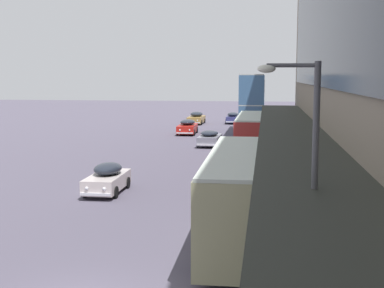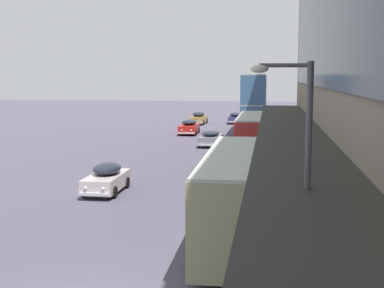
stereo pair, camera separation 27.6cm
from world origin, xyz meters
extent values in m
cube|color=#2C2F28|center=(6.40, 0.00, 3.51)|extent=(3.20, 72.00, 0.24)
cube|color=#416996|center=(3.68, 45.61, 1.84)|extent=(2.54, 11.38, 2.97)
cube|color=black|center=(3.68, 45.61, 2.19)|extent=(2.58, 10.47, 1.31)
cube|color=silver|center=(3.68, 45.61, 3.37)|extent=(2.44, 11.38, 0.12)
cube|color=#416996|center=(3.68, 45.61, 4.91)|extent=(2.54, 11.38, 2.97)
cube|color=black|center=(3.68, 45.61, 5.27)|extent=(2.58, 10.47, 1.31)
cube|color=silver|center=(3.68, 45.61, 6.45)|extent=(2.44, 11.38, 0.12)
cube|color=black|center=(3.68, 51.34, 6.15)|extent=(1.27, 0.06, 0.36)
cylinder|color=black|center=(2.41, 49.48, 0.50)|extent=(0.25, 1.00, 1.00)
cylinder|color=black|center=(4.95, 49.48, 0.50)|extent=(0.25, 1.00, 1.00)
cylinder|color=black|center=(2.41, 42.08, 0.50)|extent=(0.25, 1.00, 1.00)
cylinder|color=black|center=(4.94, 42.08, 0.50)|extent=(0.25, 1.00, 1.00)
cylinder|color=black|center=(2.41, 44.76, 0.50)|extent=(0.25, 1.00, 1.00)
cylinder|color=black|center=(4.95, 44.76, 0.50)|extent=(0.25, 1.00, 1.00)
cube|color=#B5312D|center=(4.21, 26.78, 1.81)|extent=(2.43, 10.22, 2.93)
cube|color=black|center=(4.21, 26.78, 2.17)|extent=(2.47, 9.40, 1.29)
cube|color=silver|center=(4.21, 26.78, 3.33)|extent=(2.33, 10.22, 0.12)
cube|color=black|center=(4.22, 31.93, 3.03)|extent=(1.20, 0.06, 0.36)
cylinder|color=black|center=(3.02, 30.26, 0.50)|extent=(0.25, 1.00, 1.00)
cylinder|color=black|center=(5.42, 30.25, 0.50)|extent=(0.25, 1.00, 1.00)
cylinder|color=black|center=(3.00, 23.62, 0.50)|extent=(0.25, 1.00, 1.00)
cylinder|color=black|center=(5.40, 23.61, 0.50)|extent=(0.25, 1.00, 1.00)
cube|color=tan|center=(4.21, 6.27, 1.85)|extent=(2.56, 10.80, 3.00)
cube|color=black|center=(4.21, 6.27, 2.21)|extent=(2.59, 9.94, 1.32)
cube|color=silver|center=(4.21, 6.27, 3.40)|extent=(2.46, 10.80, 0.12)
cube|color=black|center=(4.15, 11.70, 3.10)|extent=(1.22, 0.07, 0.36)
cylinder|color=black|center=(2.94, 9.92, 0.50)|extent=(0.26, 1.00, 1.00)
cylinder|color=black|center=(5.39, 9.95, 0.50)|extent=(0.26, 1.00, 1.00)
cylinder|color=black|center=(3.02, 2.92, 0.50)|extent=(0.26, 1.00, 1.00)
cylinder|color=black|center=(5.46, 2.95, 0.50)|extent=(0.26, 1.00, 1.00)
cylinder|color=black|center=(2.99, 5.45, 0.50)|extent=(0.26, 1.00, 1.00)
cylinder|color=black|center=(5.44, 5.48, 0.50)|extent=(0.26, 1.00, 1.00)
cube|color=#B41C15|center=(-3.33, 43.69, 0.62)|extent=(1.95, 4.63, 0.80)
ellipsoid|color=#1E232D|center=(-3.33, 43.92, 1.29)|extent=(1.68, 2.56, 0.60)
cube|color=silver|center=(-3.27, 41.34, 0.37)|extent=(1.76, 0.16, 0.14)
cube|color=silver|center=(-3.38, 46.03, 0.37)|extent=(1.76, 0.16, 0.14)
sphere|color=silver|center=(-2.76, 41.38, 0.67)|extent=(0.18, 0.18, 0.18)
sphere|color=silver|center=(-3.78, 41.36, 0.67)|extent=(0.18, 0.18, 0.18)
cylinder|color=black|center=(-2.37, 42.29, 0.32)|extent=(0.16, 0.64, 0.64)
cylinder|color=black|center=(-4.21, 42.24, 0.32)|extent=(0.16, 0.64, 0.64)
cylinder|color=black|center=(-2.44, 45.13, 0.32)|extent=(0.16, 0.64, 0.64)
cylinder|color=black|center=(-4.28, 45.09, 0.32)|extent=(0.16, 0.64, 0.64)
cube|color=navy|center=(0.79, 57.84, 0.60)|extent=(1.68, 4.37, 0.75)
ellipsoid|color=#1E232D|center=(0.79, 57.62, 1.22)|extent=(1.47, 2.40, 0.54)
cube|color=silver|center=(0.78, 60.07, 0.37)|extent=(1.58, 0.13, 0.14)
cube|color=silver|center=(0.80, 55.61, 0.37)|extent=(1.58, 0.13, 0.14)
sphere|color=silver|center=(0.32, 60.04, 0.65)|extent=(0.18, 0.18, 0.18)
sphere|color=silver|center=(1.24, 60.04, 0.65)|extent=(0.18, 0.18, 0.18)
cylinder|color=black|center=(-0.05, 59.19, 0.32)|extent=(0.14, 0.64, 0.64)
cylinder|color=black|center=(1.61, 59.19, 0.32)|extent=(0.14, 0.64, 0.64)
cylinder|color=black|center=(-0.03, 56.48, 0.32)|extent=(0.14, 0.64, 0.64)
cylinder|color=black|center=(1.63, 56.49, 0.32)|extent=(0.14, 0.64, 0.64)
cube|color=gray|center=(0.13, 34.15, 0.59)|extent=(1.95, 4.14, 0.74)
ellipsoid|color=#1E232D|center=(0.12, 33.95, 1.18)|extent=(1.66, 2.30, 0.50)
cube|color=silver|center=(0.21, 36.24, 0.37)|extent=(1.71, 0.18, 0.14)
cube|color=silver|center=(0.05, 32.06, 0.37)|extent=(1.71, 0.18, 0.14)
sphere|color=silver|center=(-0.29, 36.23, 0.64)|extent=(0.18, 0.18, 0.18)
sphere|color=silver|center=(0.70, 36.19, 0.64)|extent=(0.18, 0.18, 0.18)
cylinder|color=black|center=(-0.72, 35.45, 0.32)|extent=(0.16, 0.64, 0.64)
cylinder|color=black|center=(1.07, 35.38, 0.32)|extent=(0.16, 0.64, 0.64)
cylinder|color=black|center=(-0.82, 32.92, 0.32)|extent=(0.16, 0.64, 0.64)
cylinder|color=black|center=(0.98, 32.85, 0.32)|extent=(0.16, 0.64, 0.64)
cube|color=olive|center=(-3.95, 56.06, 0.61)|extent=(1.96, 4.65, 0.79)
ellipsoid|color=#1E232D|center=(-3.94, 56.29, 1.30)|extent=(1.68, 2.57, 0.64)
cube|color=silver|center=(-4.02, 53.71, 0.37)|extent=(1.74, 0.17, 0.14)
cube|color=silver|center=(-3.88, 58.40, 0.37)|extent=(1.74, 0.17, 0.14)
sphere|color=silver|center=(-3.51, 53.73, 0.66)|extent=(0.18, 0.18, 0.18)
sphere|color=silver|center=(-4.52, 53.76, 0.66)|extent=(0.18, 0.18, 0.18)
cylinder|color=black|center=(-3.08, 54.61, 0.32)|extent=(0.16, 0.64, 0.64)
cylinder|color=black|center=(-4.90, 54.66, 0.32)|extent=(0.16, 0.64, 0.64)
cylinder|color=black|center=(-2.99, 57.45, 0.32)|extent=(0.16, 0.64, 0.64)
cylinder|color=black|center=(-4.82, 57.51, 0.32)|extent=(0.16, 0.64, 0.64)
cube|color=beige|center=(-3.40, 13.94, 0.61)|extent=(1.71, 4.13, 0.78)
ellipsoid|color=#1E232D|center=(-3.40, 14.14, 1.30)|extent=(1.49, 2.28, 0.66)
cube|color=silver|center=(-3.38, 11.83, 0.37)|extent=(1.59, 0.13, 0.14)
cube|color=silver|center=(-3.42, 16.05, 0.37)|extent=(1.59, 0.13, 0.14)
sphere|color=silver|center=(-2.92, 11.86, 0.66)|extent=(0.18, 0.18, 0.18)
sphere|color=silver|center=(-3.84, 11.85, 0.66)|extent=(0.18, 0.18, 0.18)
cylinder|color=black|center=(-2.55, 12.67, 0.32)|extent=(0.15, 0.64, 0.64)
cylinder|color=black|center=(-4.22, 12.65, 0.32)|extent=(0.15, 0.64, 0.64)
cylinder|color=black|center=(-2.57, 15.22, 0.32)|extent=(0.15, 0.64, 0.64)
cylinder|color=black|center=(-4.25, 15.21, 0.32)|extent=(0.15, 0.64, 0.64)
cube|color=#A42213|center=(4.15, 15.00, 0.64)|extent=(1.84, 4.53, 0.83)
ellipsoid|color=#1E232D|center=(4.15, 14.77, 1.32)|extent=(1.61, 2.50, 0.59)
cube|color=silver|center=(4.13, 17.31, 0.37)|extent=(1.72, 0.13, 0.14)
cube|color=silver|center=(4.16, 12.69, 0.37)|extent=(1.72, 0.13, 0.14)
sphere|color=silver|center=(3.63, 17.28, 0.69)|extent=(0.18, 0.18, 0.18)
sphere|color=silver|center=(4.63, 17.28, 0.69)|extent=(0.18, 0.18, 0.18)
cylinder|color=black|center=(3.23, 16.39, 0.32)|extent=(0.14, 0.64, 0.64)
cylinder|color=black|center=(5.04, 16.41, 0.32)|extent=(0.14, 0.64, 0.64)
cylinder|color=black|center=(3.25, 13.59, 0.32)|extent=(0.14, 0.64, 0.64)
cylinder|color=black|center=(5.06, 13.60, 0.32)|extent=(0.14, 0.64, 0.64)
cylinder|color=#1D323D|center=(7.89, 5.93, 0.57)|extent=(0.16, 0.16, 0.85)
cylinder|color=#1D323D|center=(8.04, 5.90, 0.57)|extent=(0.16, 0.16, 0.85)
cube|color=#1D323D|center=(7.96, 5.91, 1.35)|extent=(0.44, 0.32, 0.70)
cylinder|color=#1D323D|center=(7.71, 5.97, 1.39)|extent=(0.10, 0.10, 0.63)
cylinder|color=#1D323D|center=(8.22, 5.86, 1.39)|extent=(0.10, 0.10, 0.63)
sphere|color=tan|center=(7.96, 5.91, 1.81)|extent=(0.22, 0.22, 0.22)
cylinder|color=black|center=(7.96, 5.91, 1.89)|extent=(0.33, 0.33, 0.02)
cylinder|color=black|center=(7.96, 5.91, 1.95)|extent=(0.21, 0.21, 0.12)
cylinder|color=#4C4C51|center=(6.30, -0.79, 3.42)|extent=(0.16, 0.16, 6.54)
cylinder|color=#4C4C51|center=(5.70, -0.79, 6.59)|extent=(1.20, 0.10, 0.10)
ellipsoid|color=silver|center=(5.10, -0.79, 6.51)|extent=(0.44, 0.28, 0.20)
camera|label=1|loc=(5.09, -13.77, 6.35)|focal=50.00mm
camera|label=2|loc=(5.37, -13.73, 6.35)|focal=50.00mm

